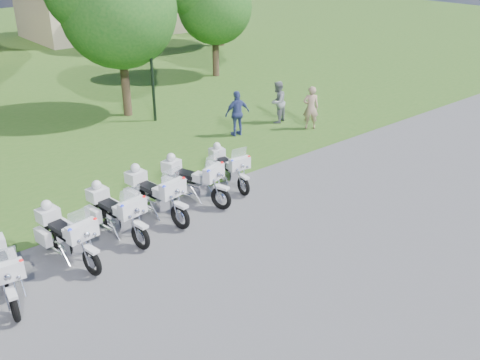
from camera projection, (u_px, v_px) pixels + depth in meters
ground at (249, 235)px, 13.99m from camera, size 100.00×100.00×0.00m
motorcycle_1 at (2, 270)px, 11.40m from camera, size 0.95×2.32×1.56m
motorcycle_2 at (66, 234)px, 12.70m from camera, size 1.01×2.40×1.62m
motorcycle_3 at (115, 212)px, 13.71m from camera, size 0.99×2.40×1.61m
motorcycle_4 at (154, 193)px, 14.63m from camera, size 1.03×2.47×1.66m
motorcycle_5 at (192, 179)px, 15.50m from camera, size 1.26×2.34×1.63m
motorcycle_6 at (228, 166)px, 16.54m from camera, size 0.87×2.14×1.44m
lamp_post at (150, 45)px, 21.11m from camera, size 0.44×0.44×4.13m
building_east at (103, 6)px, 40.43m from camera, size 11.44×7.28×4.10m
bystander_a at (311, 108)px, 21.17m from camera, size 0.75×0.71×1.73m
bystander_b at (277, 102)px, 21.87m from camera, size 1.01×0.90×1.72m
bystander_c at (237, 114)px, 20.45m from camera, size 1.09×0.60×1.76m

